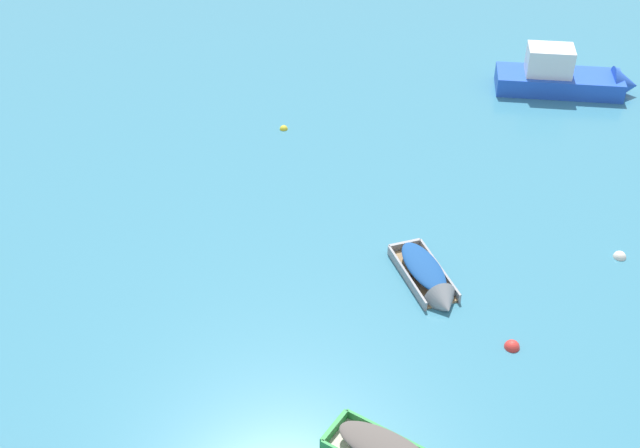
{
  "coord_description": "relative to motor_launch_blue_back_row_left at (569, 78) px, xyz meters",
  "views": [
    {
      "loc": [
        3.34,
        1.07,
        16.84
      ],
      "look_at": [
        0.0,
        23.55,
        0.15
      ],
      "focal_mm": 45.78,
      "sensor_mm": 36.0,
      "label": 1
    }
  ],
  "objects": [
    {
      "name": "mooring_buoy_between_boats_right",
      "position": [
        -3.09,
        -16.76,
        -0.66
      ],
      "size": [
        0.45,
        0.45,
        0.45
      ],
      "primitive_type": "sphere",
      "color": "red",
      "rests_on": "ground_plane"
    },
    {
      "name": "motor_launch_blue_back_row_left",
      "position": [
        0.0,
        0.0,
        0.0
      ],
      "size": [
        6.19,
        2.06,
        2.41
      ],
      "color": "blue",
      "rests_on": "ground_plane"
    },
    {
      "name": "rowboat_grey_midfield_left",
      "position": [
        -5.53,
        -14.5,
        -0.39
      ],
      "size": [
        2.57,
        3.59,
        1.09
      ],
      "color": "#99754C",
      "rests_on": "ground_plane"
    },
    {
      "name": "mooring_buoy_far_field",
      "position": [
        0.61,
        -11.98,
        -0.66
      ],
      "size": [
        0.43,
        0.43,
        0.43
      ],
      "primitive_type": "sphere",
      "color": "silver",
      "rests_on": "ground_plane"
    },
    {
      "name": "mooring_buoy_central",
      "position": [
        -11.94,
        -5.25,
        -0.66
      ],
      "size": [
        0.34,
        0.34,
        0.34
      ],
      "primitive_type": "sphere",
      "color": "yellow",
      "rests_on": "ground_plane"
    }
  ]
}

